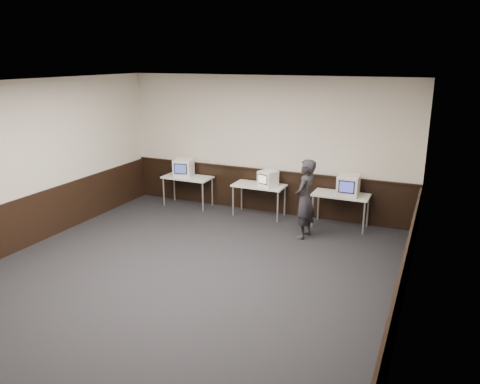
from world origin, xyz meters
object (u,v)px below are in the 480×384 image
object	(u,v)px
desk_left	(188,179)
emac_right	(348,185)
person	(305,199)
emac_left	(184,168)
desk_center	(259,188)
desk_right	(341,197)
emac_center	(268,179)

from	to	relation	value
desk_left	emac_right	xyz separation A→B (m)	(3.95, -0.04, 0.29)
desk_left	person	world-z (taller)	person
emac_left	desk_center	bearing A→B (deg)	-11.46
desk_left	desk_right	xyz separation A→B (m)	(3.80, 0.00, 0.00)
desk_right	emac_left	size ratio (longest dim) A/B	2.24
emac_center	emac_right	bearing A→B (deg)	19.26
desk_right	desk_left	bearing A→B (deg)	180.00
desk_right	emac_left	xyz separation A→B (m)	(-3.90, -0.01, 0.29)
desk_right	emac_right	size ratio (longest dim) A/B	2.44
desk_left	desk_right	world-z (taller)	same
emac_center	emac_left	bearing A→B (deg)	-161.21
desk_right	emac_right	distance (m)	0.33
desk_center	emac_left	bearing A→B (deg)	-179.72
emac_center	person	size ratio (longest dim) A/B	0.29
desk_left	emac_right	world-z (taller)	emac_right
desk_center	desk_right	distance (m)	1.90
emac_right	emac_left	bearing A→B (deg)	177.54
desk_center	desk_right	bearing A→B (deg)	0.00
desk_left	desk_right	bearing A→B (deg)	0.00
desk_left	desk_right	size ratio (longest dim) A/B	1.00
emac_left	emac_center	xyz separation A→B (m)	(2.23, -0.03, -0.04)
desk_center	emac_center	size ratio (longest dim) A/B	2.53
emac_left	person	bearing A→B (deg)	-26.61
desk_right	emac_right	bearing A→B (deg)	-16.67
desk_center	emac_center	bearing A→B (deg)	-9.21
emac_left	emac_right	distance (m)	4.05
emac_center	person	xyz separation A→B (m)	(1.13, -0.86, -0.11)
desk_left	emac_right	distance (m)	3.96
emac_center	emac_right	world-z (taller)	emac_right
emac_center	desk_right	bearing A→B (deg)	20.75
desk_center	emac_right	world-z (taller)	emac_right
desk_left	desk_center	size ratio (longest dim) A/B	1.00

